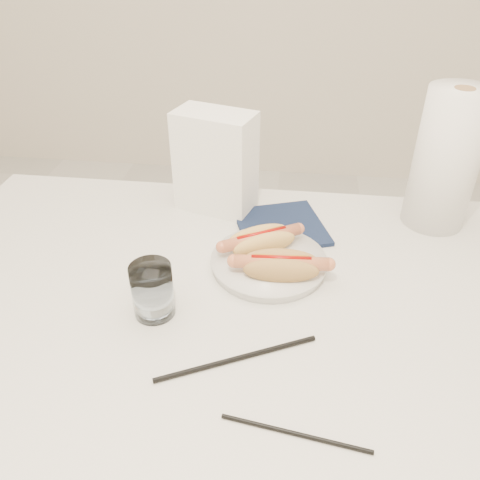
# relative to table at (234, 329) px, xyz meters

# --- Properties ---
(table) EXTENTS (1.20, 0.80, 0.75)m
(table) POSITION_rel_table_xyz_m (0.00, 0.00, 0.00)
(table) COLOR silver
(table) RESTS_ON ground
(plate) EXTENTS (0.24, 0.24, 0.02)m
(plate) POSITION_rel_table_xyz_m (0.05, 0.10, 0.07)
(plate) COLOR white
(plate) RESTS_ON table
(hotdog_left) EXTENTS (0.15, 0.11, 0.04)m
(hotdog_left) POSITION_rel_table_xyz_m (0.03, 0.14, 0.10)
(hotdog_left) COLOR #E3B15B
(hotdog_left) RESTS_ON plate
(hotdog_right) EXTENTS (0.16, 0.07, 0.04)m
(hotdog_right) POSITION_rel_table_xyz_m (0.07, 0.06, 0.10)
(hotdog_right) COLOR #B88848
(hotdog_right) RESTS_ON plate
(water_glass) EXTENTS (0.07, 0.07, 0.09)m
(water_glass) POSITION_rel_table_xyz_m (-0.12, -0.04, 0.11)
(water_glass) COLOR silver
(water_glass) RESTS_ON table
(chopstick_near) EXTENTS (0.22, 0.12, 0.01)m
(chopstick_near) POSITION_rel_table_xyz_m (0.02, -0.12, 0.06)
(chopstick_near) COLOR black
(chopstick_near) RESTS_ON table
(chopstick_far) EXTENTS (0.19, 0.03, 0.01)m
(chopstick_far) POSITION_rel_table_xyz_m (0.11, -0.23, 0.06)
(chopstick_far) COLOR black
(chopstick_far) RESTS_ON table
(napkin_box) EXTENTS (0.18, 0.13, 0.21)m
(napkin_box) POSITION_rel_table_xyz_m (-0.08, 0.31, 0.17)
(napkin_box) COLOR white
(napkin_box) RESTS_ON table
(navy_napkin) EXTENTS (0.21, 0.21, 0.01)m
(navy_napkin) POSITION_rel_table_xyz_m (0.07, 0.24, 0.06)
(navy_napkin) COLOR #121E3B
(navy_napkin) RESTS_ON table
(paper_towel_roll) EXTENTS (0.15, 0.15, 0.28)m
(paper_towel_roll) POSITION_rel_table_xyz_m (0.37, 0.31, 0.20)
(paper_towel_roll) COLOR white
(paper_towel_roll) RESTS_ON table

